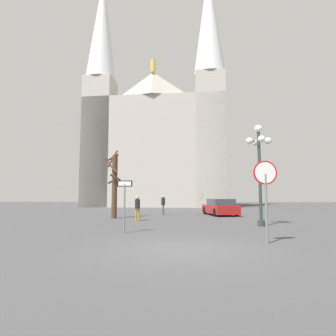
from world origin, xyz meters
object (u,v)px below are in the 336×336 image
object	(u,v)px
stop_sign	(266,184)
pedestrian_walking	(163,203)
cathedral	(156,135)
pedestrian_standing	(137,206)
street_lamp	(259,157)
bare_tree	(114,184)
parked_car_near_red	(220,207)
one_way_arrow_sign	(125,199)

from	to	relation	value
stop_sign	pedestrian_walking	size ratio (longest dim) A/B	1.72
pedestrian_walking	cathedral	bearing A→B (deg)	96.25
pedestrian_walking	pedestrian_standing	xyz separation A→B (m)	(-1.33, -5.65, -0.03)
pedestrian_standing	street_lamp	bearing A→B (deg)	-22.04
bare_tree	cathedral	bearing A→B (deg)	86.60
street_lamp	pedestrian_walking	world-z (taller)	street_lamp
cathedral	pedestrian_standing	bearing A→B (deg)	-88.43
stop_sign	street_lamp	size ratio (longest dim) A/B	0.52
street_lamp	pedestrian_standing	xyz separation A→B (m)	(-6.86, 2.78, -2.66)
stop_sign	pedestrian_walking	world-z (taller)	stop_sign
parked_car_near_red	one_way_arrow_sign	bearing A→B (deg)	-117.52
cathedral	pedestrian_walking	world-z (taller)	cathedral
bare_tree	parked_car_near_red	world-z (taller)	bare_tree
bare_tree	pedestrian_standing	xyz separation A→B (m)	(1.93, -1.95, -1.46)
one_way_arrow_sign	pedestrian_walking	world-z (taller)	one_way_arrow_sign
one_way_arrow_sign	pedestrian_walking	bearing A→B (deg)	84.60
street_lamp	parked_car_near_red	xyz separation A→B (m)	(-0.91, 8.07, -2.97)
bare_tree	pedestrian_walking	size ratio (longest dim) A/B	3.04
cathedral	stop_sign	world-z (taller)	cathedral
parked_car_near_red	pedestrian_walking	xyz separation A→B (m)	(-4.63, 0.36, 0.34)
cathedral	pedestrian_walking	bearing A→B (deg)	-83.75
pedestrian_walking	pedestrian_standing	bearing A→B (deg)	-103.20
one_way_arrow_sign	parked_car_near_red	xyz separation A→B (m)	(5.70, 10.94, -0.80)
stop_sign	pedestrian_standing	world-z (taller)	stop_sign
cathedral	stop_sign	xyz separation A→B (m)	(6.16, -31.69, -8.67)
street_lamp	one_way_arrow_sign	bearing A→B (deg)	-156.48
stop_sign	street_lamp	distance (m)	5.67
stop_sign	pedestrian_walking	xyz separation A→B (m)	(-4.18, 13.69, -0.99)
pedestrian_walking	pedestrian_standing	distance (m)	5.80
street_lamp	pedestrian_walking	size ratio (longest dim) A/B	3.33
parked_car_near_red	street_lamp	bearing A→B (deg)	-83.59
stop_sign	bare_tree	world-z (taller)	bare_tree
pedestrian_walking	pedestrian_standing	size ratio (longest dim) A/B	1.03
cathedral	parked_car_near_red	distance (m)	21.93
street_lamp	cathedral	bearing A→B (deg)	105.86
stop_sign	cathedral	bearing A→B (deg)	100.99
cathedral	one_way_arrow_sign	bearing A→B (deg)	-88.24
stop_sign	pedestrian_standing	size ratio (longest dim) A/B	1.77
cathedral	bare_tree	distance (m)	23.25
cathedral	parked_car_near_red	bearing A→B (deg)	-70.22
one_way_arrow_sign	parked_car_near_red	world-z (taller)	one_way_arrow_sign
stop_sign	one_way_arrow_sign	world-z (taller)	stop_sign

